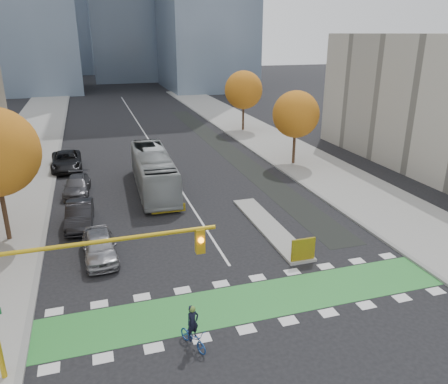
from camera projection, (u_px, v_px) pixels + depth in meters
ground at (264, 320)px, 19.48m from camera, size 300.00×300.00×0.00m
sidewalk_west at (4, 198)px, 33.64m from camera, size 7.00×120.00×0.15m
sidewalk_east at (317, 168)px, 41.15m from camera, size 7.00×120.00×0.15m
curb_west at (52, 193)px, 34.61m from camera, size 0.30×120.00×0.16m
curb_east at (283, 171)px, 40.18m from camera, size 0.30×120.00×0.16m
bike_crossing at (252, 301)px, 20.82m from camera, size 20.00×3.00×0.01m
centre_line at (145, 134)px, 55.36m from camera, size 0.15×70.00×0.01m
bike_lane_paint at (225, 148)px, 48.48m from camera, size 2.50×50.00×0.01m
median_island at (269, 227)px, 28.64m from camera, size 1.60×10.00×0.16m
hazard_board at (303, 249)px, 24.08m from camera, size 1.40×0.12×1.30m
tree_east_near at (296, 114)px, 40.88m from camera, size 4.40×4.40×7.08m
tree_east_far at (244, 90)px, 55.25m from camera, size 4.80×4.80×7.65m
traffic_signal_west at (65, 274)px, 15.43m from camera, size 8.53×0.56×5.20m
cyclist at (193, 334)px, 17.58m from camera, size 1.19×1.77×1.94m
bus at (153, 171)px, 35.09m from camera, size 3.02×11.51×3.19m
parked_car_a at (99, 246)px, 24.54m from camera, size 2.02×4.58×1.53m
parked_car_b at (80, 215)px, 28.72m from camera, size 1.90×4.77×1.54m
parked_car_c at (77, 186)px, 34.49m from camera, size 2.28×4.81×1.36m
parked_car_d at (66, 161)px, 40.75m from camera, size 2.83×5.87×1.61m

